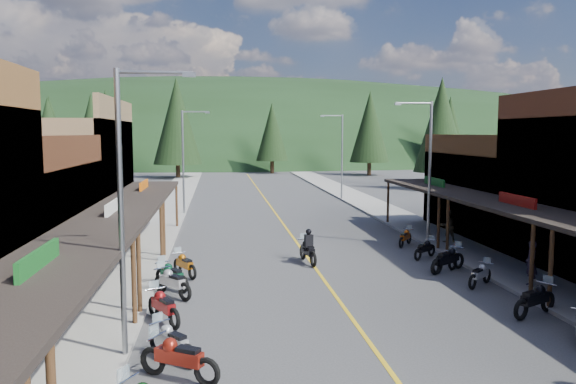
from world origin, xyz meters
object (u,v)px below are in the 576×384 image
object	(u,v)px
pine_3	(272,132)
bike_east_8	(444,261)
streetlight_1	(185,157)
pine_2	(177,121)
pine_5	(441,123)
bike_east_11	(405,236)
streetlight_3	(340,153)
bike_west_9	(185,263)
rider_on_bike	(308,249)
bike_east_6	(535,298)
bike_west_6	(163,305)
pine_8	(49,136)
pine_6	(532,132)
pine_10	(106,129)
pedestrian_east_a	(531,263)
shop_west_3	(51,182)
bike_west_4	(179,356)
streetlight_2	(427,166)
bike_east_7	(480,273)
pine_9	(450,132)
pine_7	(50,127)
streetlight_0	(126,200)
bike_east_10	(425,248)
bike_east_9	(448,258)
pedestrian_east_b	(448,226)
bike_west_5	(172,340)
bike_west_8	(172,274)
bike_west_7	(172,281)
pine_1	(92,127)
shop_east_3	(511,193)

from	to	relation	value
pine_3	bike_east_8	bearing A→B (deg)	-88.52
streetlight_1	pine_2	size ratio (longest dim) A/B	0.57
streetlight_1	pine_2	bearing A→B (deg)	94.84
pine_5	bike_east_11	world-z (taller)	pine_5
streetlight_3	pine_5	size ratio (longest dim) A/B	0.57
bike_west_9	rider_on_bike	distance (m)	6.05
bike_east_6	bike_west_6	bearing A→B (deg)	-121.22
pine_3	pine_8	world-z (taller)	pine_3
pine_6	bike_east_8	distance (m)	74.00
pine_10	pedestrian_east_a	distance (m)	57.40
shop_west_3	bike_west_4	size ratio (longest dim) A/B	4.70
pine_5	bike_east_8	world-z (taller)	pine_5
streetlight_2	pedestrian_east_a	size ratio (longest dim) A/B	4.28
pine_3	pine_8	distance (m)	36.77
pine_10	bike_west_6	xyz separation A→B (m)	(11.69, -53.15, -6.15)
streetlight_3	pine_5	bearing A→B (deg)	57.22
pine_6	pedestrian_east_a	size ratio (longest dim) A/B	5.89
bike_east_7	pedestrian_east_a	world-z (taller)	pedestrian_east_a
streetlight_1	pine_9	size ratio (longest dim) A/B	0.74
pine_7	pedestrian_east_a	world-z (taller)	pine_7
pine_8	bike_west_4	bearing A→B (deg)	-70.89
streetlight_0	pedestrian_east_a	bearing A→B (deg)	18.98
streetlight_0	streetlight_3	bearing A→B (deg)	68.88
shop_west_3	bike_east_10	xyz separation A→B (m)	(19.60, -6.22, -2.98)
streetlight_2	bike_east_9	distance (m)	6.84
bike_east_9	pedestrian_east_b	distance (m)	6.45
pine_10	bike_west_9	size ratio (longest dim) A/B	5.70
bike_west_5	bike_west_8	xyz separation A→B (m)	(-0.59, 7.28, 0.03)
pine_8	bike_east_6	distance (m)	52.57
streetlight_3	bike_east_8	xyz separation A→B (m)	(-1.31, -27.75, -3.92)
pine_5	pine_7	distance (m)	66.13
streetlight_0	bike_east_11	xyz separation A→B (m)	(12.83, 14.27, -3.92)
bike_west_4	pedestrian_east_b	bearing A→B (deg)	-9.65
bike_east_11	bike_west_7	bearing A→B (deg)	-108.08
pine_1	bike_west_9	size ratio (longest dim) A/B	6.14
pine_1	pine_5	xyz separation A→B (m)	(58.00, 2.00, 0.75)
shop_east_3	streetlight_0	bearing A→B (deg)	-140.12
rider_on_bike	pedestrian_east_b	distance (m)	9.30
pine_1	pine_10	xyz separation A→B (m)	(6.00, -20.00, -0.45)
bike_west_4	bike_east_8	size ratio (longest dim) A/B	1.22
pine_8	pedestrian_east_b	bearing A→B (deg)	-46.15
pine_5	shop_west_3	bearing A→B (deg)	-128.21
streetlight_2	shop_east_3	bearing A→B (deg)	25.88
shop_west_3	bike_east_9	world-z (taller)	shop_west_3
streetlight_1	bike_east_9	xyz separation A→B (m)	(12.86, -19.57, -3.82)
bike_west_9	bike_east_10	bearing A→B (deg)	-19.34
bike_east_6	bike_east_11	world-z (taller)	bike_east_6
streetlight_3	pine_3	size ratio (longest dim) A/B	0.73
shop_east_3	bike_east_11	world-z (taller)	shop_east_3
shop_west_3	bike_west_9	bearing A→B (deg)	-46.70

